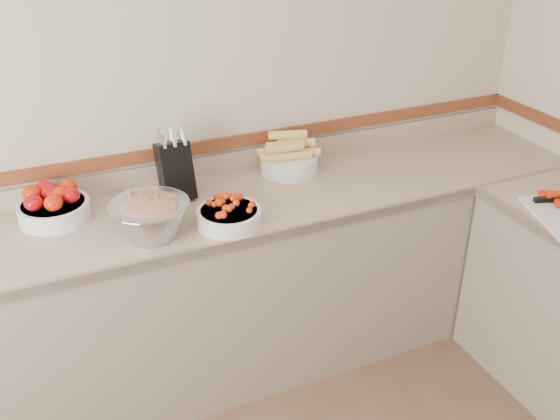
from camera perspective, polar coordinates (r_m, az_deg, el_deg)
name	(u,v)px	position (r m, az deg, el deg)	size (l,w,h in m)	color
back_wall	(148,102)	(2.85, -11.95, 9.66)	(4.00, 4.00, 0.00)	beige
counter_back	(183,297)	(2.96, -8.88, -7.90)	(4.00, 0.65, 1.08)	tan
knife_block	(175,169)	(2.80, -9.56, 3.68)	(0.15, 0.18, 0.34)	black
tomato_bowl	(53,205)	(2.77, -20.01, 0.43)	(0.30, 0.30, 0.15)	white
cherry_tomato_bowl	(229,214)	(2.58, -4.71, -0.38)	(0.27, 0.27, 0.15)	white
corn_bowl	(289,159)	(3.03, 0.80, 4.69)	(0.31, 0.28, 0.21)	white
rhubarb_bowl	(150,216)	(2.52, -11.79, -0.54)	(0.32, 0.32, 0.18)	#B2B2BA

